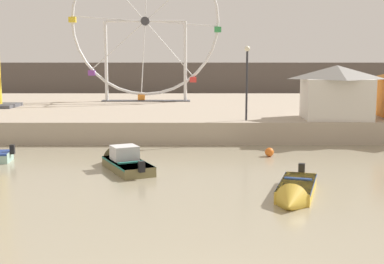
% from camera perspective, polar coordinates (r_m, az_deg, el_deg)
% --- Properties ---
extents(quay_promenade, '(110.00, 24.57, 1.27)m').
position_cam_1_polar(quay_promenade, '(39.48, 0.42, 2.40)').
color(quay_promenade, tan).
rests_on(quay_promenade, ground_plane).
extents(distant_town_skyline, '(140.00, 3.00, 4.40)m').
position_cam_1_polar(distant_town_skyline, '(65.00, 0.21, 6.09)').
color(distant_town_skyline, '#564C47').
rests_on(distant_town_skyline, ground_plane).
extents(motorboat_olive_wood, '(2.97, 4.30, 1.45)m').
position_cam_1_polar(motorboat_olive_wood, '(21.94, -8.18, -3.31)').
color(motorboat_olive_wood, olive).
rests_on(motorboat_olive_wood, ground_plane).
extents(motorboat_mustard_yellow, '(2.30, 4.24, 1.09)m').
position_cam_1_polar(motorboat_mustard_yellow, '(17.22, 11.65, -6.84)').
color(motorboat_mustard_yellow, gold).
rests_on(motorboat_mustard_yellow, ground_plane).
extents(ferris_wheel_white_frame, '(12.57, 1.20, 12.75)m').
position_cam_1_polar(ferris_wheel_white_frame, '(41.86, -5.55, 12.34)').
color(ferris_wheel_white_frame, silver).
rests_on(ferris_wheel_white_frame, quay_promenade).
extents(carnival_booth_white_ticket, '(4.31, 3.81, 3.13)m').
position_cam_1_polar(carnival_booth_white_ticket, '(30.15, 16.19, 4.56)').
color(carnival_booth_white_ticket, silver).
rests_on(carnival_booth_white_ticket, quay_promenade).
extents(promenade_lamp_near, '(0.32, 0.32, 4.22)m').
position_cam_1_polar(promenade_lamp_near, '(28.30, 6.24, 6.86)').
color(promenade_lamp_near, '#2D2D33').
rests_on(promenade_lamp_near, quay_promenade).
extents(mooring_buoy_orange, '(0.44, 0.44, 0.44)m').
position_cam_1_polar(mooring_buoy_orange, '(24.49, 8.81, -2.30)').
color(mooring_buoy_orange, orange).
rests_on(mooring_buoy_orange, ground_plane).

